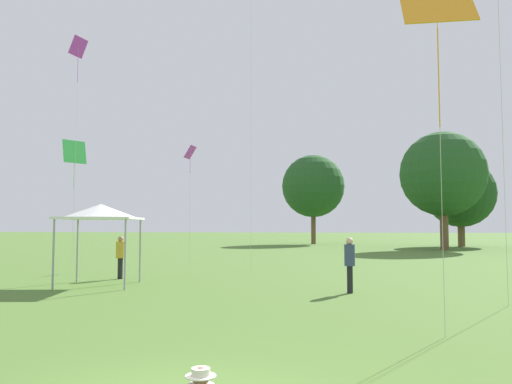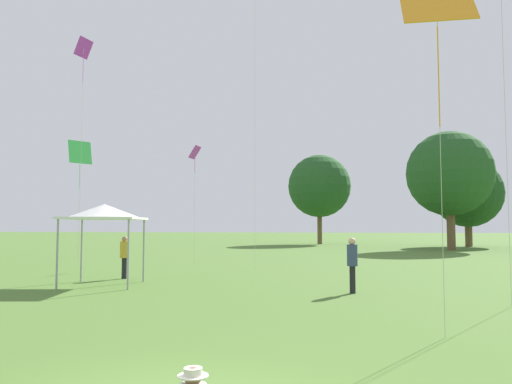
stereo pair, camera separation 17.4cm
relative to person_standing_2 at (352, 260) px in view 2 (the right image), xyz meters
The scene contains 10 objects.
person_standing_2 is the anchor object (origin of this frame).
person_standing_6 9.68m from the person_standing_2, 161.57° to the left, with size 0.41×0.41×1.76m.
canopy_tent 9.17m from the person_standing_2, behind, with size 3.12×3.12×2.99m.
kite_0 19.34m from the person_standing_2, 145.55° to the left, with size 1.06×1.30×7.19m.
kite_2 14.91m from the person_standing_2, 127.49° to the left, with size 0.58×0.89×6.79m.
kite_4 8.51m from the person_standing_2, 75.97° to the right, with size 1.43×0.93×7.31m.
kite_5 20.17m from the person_standing_2, 147.98° to the left, with size 0.70×1.16×12.71m.
distant_tree_0 43.32m from the person_standing_2, 93.09° to the left, with size 7.41×7.41×10.59m.
distant_tree_1 40.79m from the person_standing_2, 70.94° to the left, with size 7.17×7.17×9.20m.
distant_tree_2 32.33m from the person_standing_2, 72.18° to the left, with size 7.65×7.65×10.71m.
Camera 2 is at (1.86, -5.64, 2.20)m, focal length 35.00 mm.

